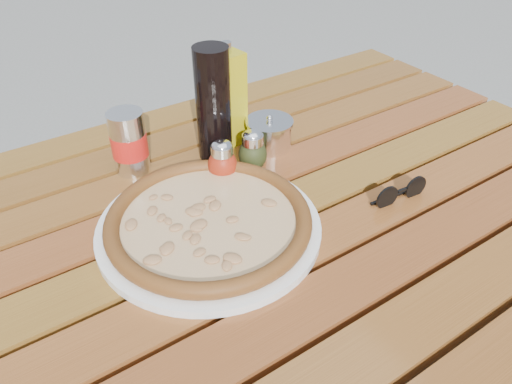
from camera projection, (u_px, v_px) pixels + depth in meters
table at (262, 245)px, 0.89m from camera, size 1.40×0.90×0.75m
plate at (209, 227)px, 0.80m from camera, size 0.47×0.47×0.01m
pizza at (209, 220)px, 0.79m from camera, size 0.44×0.44×0.03m
pepper_shaker at (222, 161)px, 0.90m from camera, size 0.07×0.07×0.08m
oregano_shaker at (253, 151)px, 0.93m from camera, size 0.06×0.06×0.08m
dark_bottle at (213, 104)px, 0.93m from camera, size 0.07×0.07×0.22m
soda_can at (129, 143)px, 0.92m from camera, size 0.07×0.07×0.12m
olive_oil_cruet at (228, 99)px, 0.98m from camera, size 0.06×0.06×0.21m
parmesan_tin at (269, 133)px, 1.00m from camera, size 0.12×0.12×0.07m
sunglasses at (400, 193)px, 0.87m from camera, size 0.11×0.03×0.04m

